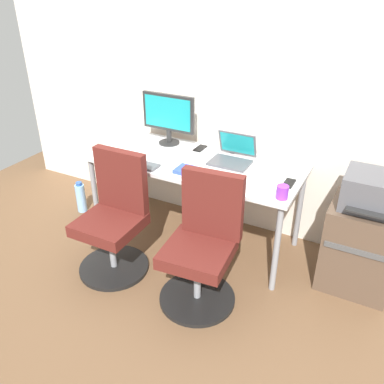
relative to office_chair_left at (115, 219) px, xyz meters
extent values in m
plane|color=brown|center=(0.37, 0.60, -0.42)|extent=(5.28, 5.28, 0.00)
cube|color=silver|center=(0.37, 1.05, 0.88)|extent=(4.40, 0.04, 2.60)
cube|color=silver|center=(0.37, 0.60, 0.30)|extent=(1.71, 0.72, 0.03)
cylinder|color=gray|center=(-0.44, 0.29, -0.07)|extent=(0.04, 0.04, 0.71)
cylinder|color=gray|center=(1.17, 0.29, -0.07)|extent=(0.04, 0.04, 0.71)
cylinder|color=gray|center=(-0.44, 0.92, -0.07)|extent=(0.04, 0.04, 0.71)
cylinder|color=gray|center=(1.17, 0.92, -0.07)|extent=(0.04, 0.04, 0.71)
cylinder|color=black|center=(0.00, -0.06, -0.41)|extent=(0.54, 0.54, 0.03)
cylinder|color=gray|center=(0.00, -0.06, -0.22)|extent=(0.05, 0.05, 0.34)
cube|color=#591E19|center=(0.00, -0.06, -0.01)|extent=(0.45, 0.45, 0.09)
cube|color=#591E19|center=(0.00, 0.12, 0.28)|extent=(0.42, 0.08, 0.48)
cylinder|color=black|center=(0.73, -0.06, -0.41)|extent=(0.54, 0.54, 0.03)
cylinder|color=gray|center=(0.73, -0.06, -0.22)|extent=(0.05, 0.05, 0.34)
cube|color=#591E19|center=(0.73, -0.06, -0.01)|extent=(0.48, 0.48, 0.09)
cube|color=#591E19|center=(0.75, 0.12, 0.28)|extent=(0.42, 0.11, 0.48)
cube|color=brown|center=(1.68, 0.65, -0.09)|extent=(0.49, 0.44, 0.66)
cube|color=#4C4C4C|center=(1.68, 0.42, 0.00)|extent=(0.44, 0.01, 0.04)
cube|color=#515156|center=(1.68, 0.65, 0.36)|extent=(0.38, 0.34, 0.24)
cube|color=#262626|center=(1.68, 0.45, 0.30)|extent=(0.27, 0.06, 0.01)
cylinder|color=#8CBFF2|center=(-0.81, 0.50, -0.28)|extent=(0.09, 0.09, 0.28)
cylinder|color=#2D59B2|center=(-0.81, 0.50, -0.13)|extent=(0.06, 0.06, 0.03)
cylinder|color=#262626|center=(0.00, 0.83, 0.33)|extent=(0.18, 0.18, 0.01)
cylinder|color=#262626|center=(0.00, 0.83, 0.39)|extent=(0.04, 0.04, 0.11)
cube|color=#262626|center=(0.00, 0.83, 0.60)|extent=(0.48, 0.03, 0.31)
cube|color=teal|center=(0.00, 0.81, 0.60)|extent=(0.43, 0.00, 0.26)
cube|color=#4C4C51|center=(0.64, 0.68, 0.33)|extent=(0.31, 0.22, 0.02)
cube|color=#4C4C51|center=(0.64, 0.82, 0.44)|extent=(0.31, 0.08, 0.20)
cube|color=teal|center=(0.64, 0.81, 0.44)|extent=(0.28, 0.06, 0.17)
cube|color=#515156|center=(0.01, 0.33, 0.33)|extent=(0.34, 0.12, 0.02)
cube|color=silver|center=(0.22, 0.55, 0.33)|extent=(0.34, 0.12, 0.02)
ellipsoid|color=#515156|center=(0.67, 0.45, 0.34)|extent=(0.06, 0.10, 0.03)
ellipsoid|color=#2D2D2D|center=(0.76, 0.36, 0.34)|extent=(0.06, 0.10, 0.03)
cylinder|color=purple|center=(1.15, 0.34, 0.37)|extent=(0.08, 0.08, 0.09)
cylinder|color=slate|center=(0.57, 0.91, 0.37)|extent=(0.07, 0.07, 0.10)
cube|color=black|center=(0.30, 0.84, 0.32)|extent=(0.07, 0.14, 0.01)
cube|color=black|center=(1.14, 0.56, 0.32)|extent=(0.07, 0.14, 0.01)
cube|color=blue|center=(0.43, 0.40, 0.33)|extent=(0.21, 0.15, 0.03)
camera|label=1|loc=(1.72, -2.01, 1.66)|focal=38.03mm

